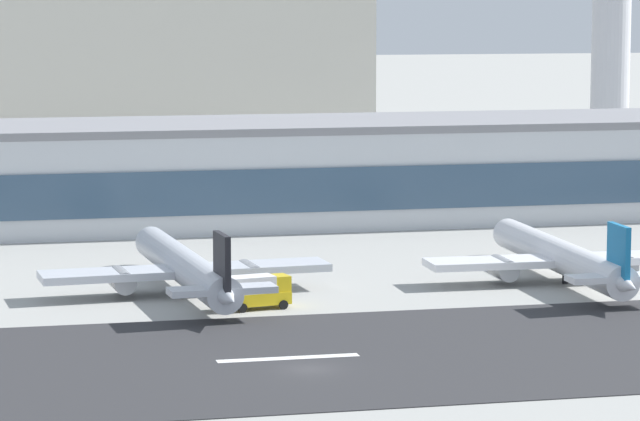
{
  "coord_description": "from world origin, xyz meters",
  "views": [
    {
      "loc": [
        -27.72,
        -125.61,
        29.77
      ],
      "look_at": [
        11.15,
        45.41,
        6.84
      ],
      "focal_mm": 91.71,
      "sensor_mm": 36.0,
      "label": 1
    }
  ],
  "objects": [
    {
      "name": "ground_plane",
      "position": [
        0.0,
        0.0,
        0.0
      ],
      "size": [
        1400.0,
        1400.0,
        0.0
      ],
      "primitive_type": "plane",
      "color": "#9E9E99"
    },
    {
      "name": "runway_strip",
      "position": [
        0.0,
        4.27,
        0.04
      ],
      "size": [
        800.0,
        35.92,
        0.08
      ],
      "primitive_type": "cube",
      "color": "#2D2D30",
      "rests_on": "ground_plane"
    },
    {
      "name": "runway_centreline_dash_4",
      "position": [
        -0.91,
        4.27,
        0.09
      ],
      "size": [
        12.0,
        1.2,
        0.01
      ],
      "primitive_type": "cube",
      "color": "white",
      "rests_on": "runway_strip"
    },
    {
      "name": "terminal_building",
      "position": [
        15.63,
        87.16,
        6.73
      ],
      "size": [
        174.53,
        25.96,
        13.45
      ],
      "color": "silver",
      "rests_on": "ground_plane"
    },
    {
      "name": "control_tower",
      "position": [
        82.4,
        135.38,
        29.32
      ],
      "size": [
        13.59,
        13.59,
        47.49
      ],
      "color": "silver",
      "rests_on": "ground_plane"
    },
    {
      "name": "distant_hotel_block",
      "position": [
        -4.58,
        202.19,
        20.77
      ],
      "size": [
        118.89,
        29.27,
        41.54
      ],
      "primitive_type": "cube",
      "color": "beige",
      "rests_on": "ground_plane"
    },
    {
      "name": "airliner_black_tail_gate_1",
      "position": [
        -4.82,
        35.12,
        2.65
      ],
      "size": [
        29.69,
        39.76,
        8.3
      ],
      "rotation": [
        0.0,
        0.0,
        1.65
      ],
      "color": "silver",
      "rests_on": "ground_plane"
    },
    {
      "name": "airliner_blue_tail_gate_2",
      "position": [
        34.67,
        33.2,
        2.61
      ],
      "size": [
        29.23,
        39.25,
        8.19
      ],
      "rotation": [
        0.0,
        0.0,
        1.56
      ],
      "color": "silver",
      "rests_on": "ground_plane"
    },
    {
      "name": "service_box_truck_1",
      "position": [
        0.78,
        26.45,
        1.79
      ],
      "size": [
        6.34,
        3.57,
        3.25
      ],
      "rotation": [
        0.0,
        0.0,
        0.18
      ],
      "color": "gold",
      "rests_on": "ground_plane"
    }
  ]
}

